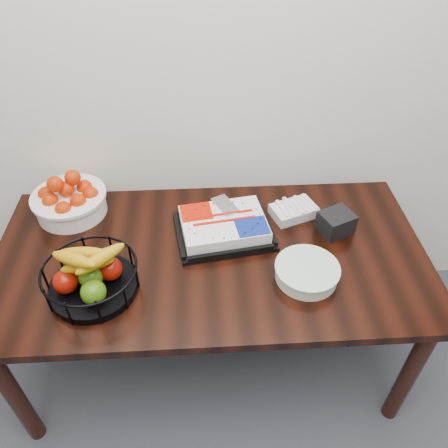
{
  "coord_description": "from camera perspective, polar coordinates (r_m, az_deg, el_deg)",
  "views": [
    {
      "loc": [
        -0.02,
        0.72,
        2.05
      ],
      "look_at": [
        0.06,
        2.09,
        0.83
      ],
      "focal_mm": 35.0,
      "sensor_mm": 36.0,
      "label": 1
    }
  ],
  "objects": [
    {
      "name": "tangerine_bowl",
      "position": [
        2.08,
        -19.63,
        3.4
      ],
      "size": [
        0.33,
        0.33,
        0.21
      ],
      "color": "white",
      "rests_on": "table"
    },
    {
      "name": "table",
      "position": [
        1.88,
        -1.73,
        -5.62
      ],
      "size": [
        1.8,
        0.9,
        0.75
      ],
      "color": "black",
      "rests_on": "ground"
    },
    {
      "name": "plate_stack",
      "position": [
        1.74,
        10.75,
        -6.21
      ],
      "size": [
        0.25,
        0.25,
        0.06
      ],
      "color": "white",
      "rests_on": "table"
    },
    {
      "name": "cake_tray",
      "position": [
        1.88,
        -0.05,
        -0.33
      ],
      "size": [
        0.45,
        0.38,
        0.08
      ],
      "color": "black",
      "rests_on": "table"
    },
    {
      "name": "napkin_box",
      "position": [
        1.95,
        14.39,
        0.16
      ],
      "size": [
        0.17,
        0.16,
        0.1
      ],
      "primitive_type": "cube",
      "rotation": [
        0.0,
        0.0,
        0.41
      ],
      "color": "black",
      "rests_on": "table"
    },
    {
      "name": "fork_bag",
      "position": [
        2.01,
        9.08,
        1.76
      ],
      "size": [
        0.23,
        0.19,
        0.06
      ],
      "color": "silver",
      "rests_on": "table"
    },
    {
      "name": "fruit_basket",
      "position": [
        1.7,
        -17.0,
        -6.51
      ],
      "size": [
        0.35,
        0.35,
        0.19
      ],
      "color": "black",
      "rests_on": "table"
    }
  ]
}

